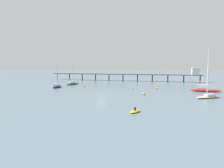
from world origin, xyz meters
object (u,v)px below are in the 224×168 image
sailboat_green (72,83)px  sailboat_cream (208,96)px  mooring_buoy_outer (133,88)px  mooring_buoy_inner (157,88)px  dinghy_yellow (135,111)px  pier (143,74)px  sailboat_red (205,89)px  mooring_buoy_mid (85,86)px  mooring_buoy_far (144,94)px  sailboat_navy (57,86)px

sailboat_green → sailboat_cream: sailboat_cream is taller
sailboat_green → mooring_buoy_outer: 27.29m
sailboat_green → mooring_buoy_inner: (33.52, -8.49, -0.31)m
dinghy_yellow → mooring_buoy_inner: 34.66m
pier → sailboat_cream: 48.78m
sailboat_red → mooring_buoy_outer: (-22.41, 2.52, -0.64)m
mooring_buoy_mid → dinghy_yellow: bearing=-59.8°
dinghy_yellow → mooring_buoy_far: 20.40m
sailboat_red → mooring_buoy_outer: bearing=173.6°
pier → mooring_buoy_far: size_ratio=100.76×
dinghy_yellow → mooring_buoy_mid: size_ratio=4.61×
pier → sailboat_green: size_ratio=8.09×
sailboat_green → sailboat_navy: size_ratio=1.01×
dinghy_yellow → mooring_buoy_inner: dinghy_yellow is taller
sailboat_cream → mooring_buoy_outer: bearing=144.3°
mooring_buoy_inner → sailboat_green: bearing=165.8°
sailboat_red → mooring_buoy_mid: (-40.64, 6.11, -0.58)m
mooring_buoy_inner → sailboat_cream: bearing=-52.6°
sailboat_green → dinghy_yellow: sailboat_green is taller
sailboat_navy → dinghy_yellow: bearing=-46.8°
mooring_buoy_outer → mooring_buoy_far: size_ratio=0.75×
sailboat_green → sailboat_navy: sailboat_green is taller
sailboat_navy → sailboat_red: (49.69, -1.88, 0.29)m
pier → mooring_buoy_inner: pier is taller
sailboat_cream → sailboat_red: 12.23m
pier → sailboat_green: (-27.97, -20.94, -3.01)m
sailboat_navy → sailboat_green: bearing=80.1°
sailboat_cream → dinghy_yellow: 25.19m
sailboat_red → mooring_buoy_inner: size_ratio=20.26×
sailboat_navy → mooring_buoy_outer: 27.29m
mooring_buoy_inner → mooring_buoy_outer: 8.19m
sailboat_navy → mooring_buoy_mid: bearing=25.1°
sailboat_green → mooring_buoy_outer: size_ratio=16.70×
sailboat_navy → dinghy_yellow: (30.32, -32.29, -0.41)m
mooring_buoy_mid → mooring_buoy_far: 27.52m
mooring_buoy_far → sailboat_green: bearing=142.8°
mooring_buoy_mid → mooring_buoy_outer: (18.23, -3.59, -0.06)m
dinghy_yellow → mooring_buoy_mid: 42.27m
mooring_buoy_mid → mooring_buoy_far: bearing=-35.9°
dinghy_yellow → mooring_buoy_far: dinghy_yellow is taller
mooring_buoy_mid → sailboat_cream: bearing=-25.2°
sailboat_cream → mooring_buoy_outer: sailboat_cream is taller
pier → mooring_buoy_mid: pier is taller
sailboat_cream → mooring_buoy_far: 16.33m
sailboat_navy → sailboat_red: sailboat_red is taller
sailboat_navy → mooring_buoy_far: sailboat_navy is taller
pier → dinghy_yellow: 63.82m
pier → mooring_buoy_mid: bearing=-127.3°
sailboat_navy → mooring_buoy_mid: size_ratio=13.61×
sailboat_cream → sailboat_navy: 49.53m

